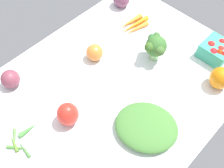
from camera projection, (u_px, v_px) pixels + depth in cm
name	position (u px, v px, depth cm)	size (l,w,h in cm)	color
tablecloth	(112.00, 88.00, 102.50)	(104.00, 76.00, 2.00)	white
leafy_greens_clump	(146.00, 127.00, 89.94)	(18.48, 21.22, 4.67)	#407533
bell_pepper_orange	(220.00, 78.00, 98.50)	(7.84, 7.84, 8.98)	orange
bell_pepper_red	(68.00, 114.00, 90.09)	(7.46, 7.46, 9.09)	red
broccoli_head	(156.00, 46.00, 103.87)	(9.39, 9.72, 11.19)	#92C580
heirloom_tomato_orange	(95.00, 52.00, 106.81)	(6.83, 6.83, 6.83)	orange
berry_basket	(216.00, 50.00, 107.16)	(10.94, 10.94, 7.37)	teal
carrot_bunch	(133.00, 25.00, 118.61)	(16.59, 9.04, 2.64)	orange
red_onion_center	(10.00, 79.00, 99.46)	(7.00, 7.00, 7.00)	brown
okra_pile	(22.00, 139.00, 89.13)	(12.48, 12.08, 1.94)	#53853E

